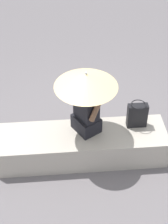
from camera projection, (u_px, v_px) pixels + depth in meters
ground_plane at (82, 156)px, 4.94m from camera, size 14.00×14.00×0.00m
stone_bench at (82, 145)px, 4.80m from camera, size 2.31×0.62×0.43m
person_seated at (86, 107)px, 4.48m from camera, size 0.42×0.50×0.90m
parasol at (86, 80)px, 4.12m from camera, size 0.78×0.78×0.98m
handbag_black at (137, 115)px, 4.67m from camera, size 0.27×0.20×0.38m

